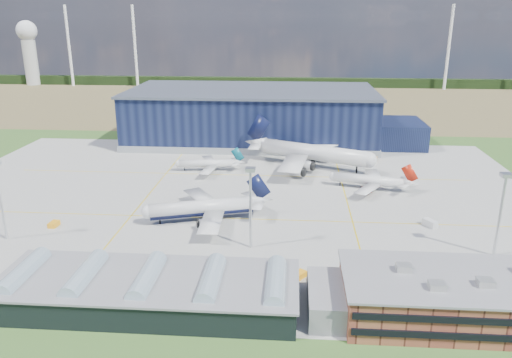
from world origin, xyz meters
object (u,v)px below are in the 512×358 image
(airliner_regional, at_px, (207,160))
(gse_cart_a, at_px, (257,191))
(gse_van_b, at_px, (430,223))
(car_a, at_px, (196,276))
(airliner_widebody, at_px, (314,145))
(airstair, at_px, (95,264))
(gse_tug_a, at_px, (54,224))
(airliner_red, at_px, (368,175))
(gse_tug_c, at_px, (374,159))
(airliner_navy, at_px, (201,200))
(hangar, at_px, (258,118))
(gse_tug_b, at_px, (300,275))
(car_b, at_px, (214,268))
(gse_van_c, at_px, (350,276))
(light_mast_center, at_px, (250,195))
(ops_building, at_px, (452,297))
(light_mast_east, at_px, (502,201))

(airliner_regional, xyz_separation_m, gse_cart_a, (22.50, -25.46, -4.16))
(gse_van_b, bearing_deg, car_a, 178.73)
(airliner_widebody, xyz_separation_m, airstair, (-57.43, -94.49, -8.18))
(gse_tug_a, bearing_deg, airliner_red, 27.11)
(airliner_regional, relative_size, gse_tug_a, 7.84)
(gse_tug_c, bearing_deg, airliner_navy, -111.72)
(hangar, xyz_separation_m, gse_tug_b, (20.58, -140.47, -10.88))
(gse_tug_a, distance_m, car_b, 57.67)
(gse_van_c, bearing_deg, airliner_regional, 27.06)
(gse_tug_b, bearing_deg, car_a, -136.98)
(light_mast_center, xyz_separation_m, airliner_red, (38.85, 52.00, -10.11))
(gse_tug_c, height_order, gse_van_c, gse_van_c)
(gse_cart_a, height_order, gse_van_b, gse_van_b)
(airliner_widebody, height_order, gse_tug_c, airliner_widebody)
(ops_building, distance_m, light_mast_center, 55.13)
(airliner_red, height_order, airliner_widebody, airliner_widebody)
(gse_van_b, bearing_deg, airliner_widebody, 88.31)
(car_a, bearing_deg, airstair, 95.40)
(airliner_navy, distance_m, gse_van_c, 54.47)
(airstair, distance_m, car_b, 29.90)
(gse_tug_b, distance_m, gse_tug_c, 111.38)
(airliner_widebody, distance_m, gse_tug_c, 30.99)
(airliner_navy, bearing_deg, light_mast_center, 115.21)
(car_a, distance_m, car_b, 5.82)
(light_mast_center, relative_size, airliner_widebody, 0.38)
(gse_tug_a, bearing_deg, gse_tug_b, -14.83)
(hangar, bearing_deg, light_mast_east, -59.95)
(gse_tug_a, distance_m, gse_van_c, 89.84)
(gse_tug_c, relative_size, car_a, 1.11)
(gse_tug_c, distance_m, airstair, 136.02)
(light_mast_center, height_order, light_mast_east, same)
(gse_cart_a, relative_size, gse_van_b, 0.57)
(light_mast_east, bearing_deg, airliner_widebody, 119.97)
(gse_van_b, height_order, gse_van_c, gse_van_c)
(gse_tug_b, relative_size, gse_van_c, 0.74)
(airliner_regional, xyz_separation_m, car_a, (12.37, -88.00, -4.19))
(hangar, bearing_deg, gse_van_c, -76.96)
(gse_tug_a, distance_m, gse_tug_b, 78.26)
(gse_tug_b, distance_m, airstair, 51.09)
(airliner_regional, xyz_separation_m, gse_tug_c, (70.94, 20.59, -3.96))
(car_b, bearing_deg, light_mast_center, -24.97)
(ops_building, bearing_deg, airstair, 170.39)
(gse_cart_a, bearing_deg, light_mast_east, -24.53)
(airliner_navy, distance_m, airliner_regional, 52.56)
(airliner_red, bearing_deg, gse_tug_b, 84.67)
(gse_tug_b, xyz_separation_m, gse_van_c, (12.05, -0.34, 0.37))
(gse_van_b, bearing_deg, airstair, 170.16)
(gse_tug_a, relative_size, gse_van_c, 0.81)
(light_mast_east, xyz_separation_m, gse_cart_a, (-66.65, 44.54, -14.85))
(gse_tug_a, bearing_deg, gse_tug_c, 41.05)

